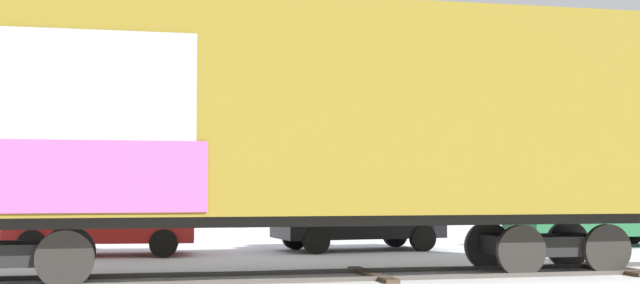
# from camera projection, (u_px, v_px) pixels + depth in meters

# --- Properties ---
(ground_plane) EXTENTS (260.00, 260.00, 0.00)m
(ground_plane) POSITION_uv_depth(u_px,v_px,m) (347.00, 277.00, 15.71)
(ground_plane) COLOR silver
(track) EXTENTS (60.00, 2.59, 0.08)m
(track) POSITION_uv_depth(u_px,v_px,m) (247.00, 277.00, 15.31)
(track) COLOR #4C4742
(track) RESTS_ON ground_plane
(freight_car) EXTENTS (14.57, 2.92, 4.94)m
(freight_car) POSITION_uv_depth(u_px,v_px,m) (298.00, 116.00, 15.64)
(freight_car) COLOR olive
(freight_car) RESTS_ON ground_plane
(flagpole) EXTENTS (0.25, 1.71, 8.29)m
(flagpole) POSITION_uv_depth(u_px,v_px,m) (404.00, 68.00, 29.15)
(flagpole) COLOR silver
(flagpole) RESTS_ON ground_plane
(hillside) EXTENTS (116.09, 40.85, 18.11)m
(hillside) POSITION_uv_depth(u_px,v_px,m) (154.00, 136.00, 91.45)
(hillside) COLOR silver
(hillside) RESTS_ON ground_plane
(parked_car_red) EXTENTS (4.37, 2.31, 1.76)m
(parked_car_red) POSITION_uv_depth(u_px,v_px,m) (103.00, 218.00, 20.66)
(parked_car_red) COLOR #B21E1E
(parked_car_red) RESTS_ON ground_plane
(parked_car_black) EXTENTS (4.25, 2.24, 1.64)m
(parked_car_black) POSITION_uv_depth(u_px,v_px,m) (357.00, 217.00, 22.26)
(parked_car_black) COLOR black
(parked_car_black) RESTS_ON ground_plane
(parked_car_green) EXTENTS (4.79, 2.14, 1.64)m
(parked_car_green) POSITION_uv_depth(u_px,v_px,m) (597.00, 216.00, 23.42)
(parked_car_green) COLOR #1E5933
(parked_car_green) RESTS_ON ground_plane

